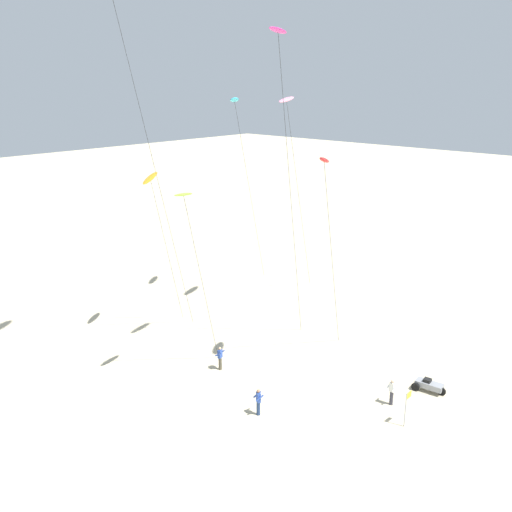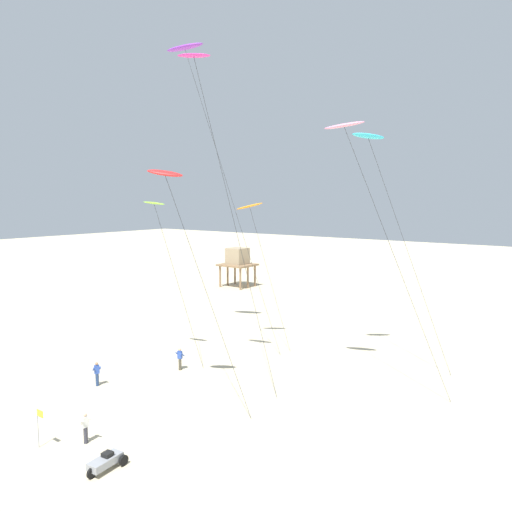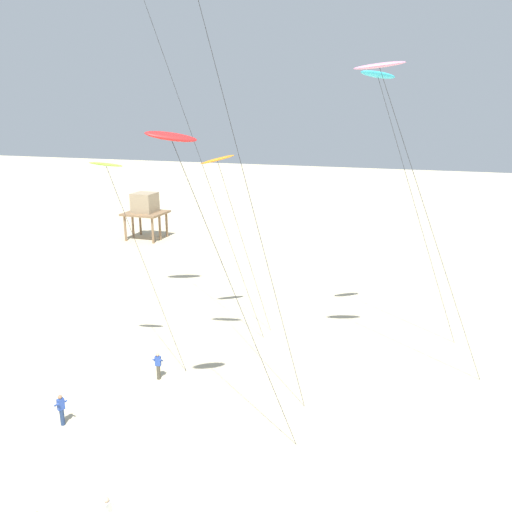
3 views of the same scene
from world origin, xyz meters
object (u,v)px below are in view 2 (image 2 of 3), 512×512
object	(u,v)px
beach_buggy	(106,461)
marker_flag	(39,421)
kite_red	(166,176)
kite_pink	(346,129)
kite_flyer_middle	(85,427)
kite_flyer_furthest	(97,373)
kite_purple	(186,50)
kite_flyer_nearest	(180,358)
kite_magenta	(196,65)
stilt_house	(238,259)
kite_cyan	(369,139)
kite_lime	(155,208)
kite_orange	(250,208)

from	to	relation	value
beach_buggy	marker_flag	distance (m)	4.58
kite_red	marker_flag	xyz separation A→B (m)	(-1.71, -7.50, -12.56)
kite_pink	kite_flyer_middle	size ratio (longest dim) A/B	10.59
beach_buggy	kite_flyer_furthest	bearing A→B (deg)	146.43
kite_purple	kite_flyer_middle	distance (m)	29.56
kite_flyer_nearest	beach_buggy	size ratio (longest dim) A/B	0.80
kite_magenta	stilt_house	xyz separation A→B (m)	(-22.02, 31.60, -17.04)
kite_cyan	kite_lime	xyz separation A→B (m)	(-13.17, -8.70, -5.03)
stilt_house	marker_flag	distance (m)	47.28
kite_magenta	stilt_house	world-z (taller)	kite_magenta
kite_magenta	kite_red	bearing A→B (deg)	-80.33
kite_red	kite_flyer_nearest	bearing A→B (deg)	130.36
kite_purple	kite_orange	xyz separation A→B (m)	(4.44, 2.81, -12.86)
marker_flag	beach_buggy	bearing A→B (deg)	10.03
kite_lime	kite_flyer_furthest	xyz separation A→B (m)	(0.14, -5.75, -11.15)
kite_lime	kite_red	world-z (taller)	kite_red
kite_flyer_furthest	beach_buggy	bearing A→B (deg)	-33.57
marker_flag	kite_flyer_furthest	bearing A→B (deg)	125.09
kite_flyer_nearest	marker_flag	xyz separation A→B (m)	(2.54, -12.51, 0.60)
kite_orange	kite_flyer_nearest	bearing A→B (deg)	-96.10
kite_pink	kite_purple	bearing A→B (deg)	176.07
kite_pink	kite_lime	bearing A→B (deg)	-165.14
kite_pink	kite_lime	xyz separation A→B (m)	(-13.79, -3.66, -5.09)
kite_pink	marker_flag	world-z (taller)	kite_pink
kite_purple	kite_flyer_middle	bearing A→B (deg)	-64.14
kite_red	stilt_house	distance (m)	42.71
kite_purple	kite_red	bearing A→B (deg)	-51.33
stilt_house	marker_flag	world-z (taller)	stilt_house
kite_flyer_nearest	kite_flyer_furthest	bearing A→B (deg)	-112.46
kite_flyer_nearest	kite_red	bearing A→B (deg)	-49.64
kite_magenta	kite_flyer_furthest	world-z (taller)	kite_magenta
kite_red	stilt_house	world-z (taller)	kite_red
kite_cyan	marker_flag	size ratio (longest dim) A/B	8.39
kite_purple	beach_buggy	size ratio (longest dim) A/B	12.09
kite_orange	beach_buggy	size ratio (longest dim) A/B	5.96
kite_lime	stilt_house	distance (m)	34.60
kite_flyer_middle	beach_buggy	distance (m)	3.16
kite_red	kite_flyer_nearest	world-z (taller)	kite_red
kite_purple	marker_flag	bearing A→B (deg)	-70.43
kite_magenta	kite_flyer_middle	xyz separation A→B (m)	(0.25, -9.03, -20.17)
kite_purple	kite_red	distance (m)	16.58
kite_cyan	marker_flag	xyz separation A→B (m)	(-8.17, -21.37, -15.58)
kite_pink	marker_flag	size ratio (longest dim) A/B	8.42
kite_purple	marker_flag	size ratio (longest dim) A/B	12.07
kite_orange	kite_purple	bearing A→B (deg)	-147.66
kite_cyan	stilt_house	distance (m)	38.12
kite_flyer_furthest	stilt_house	xyz separation A→B (m)	(-16.01, 35.44, 3.13)
kite_flyer_middle	kite_purple	bearing A→B (deg)	115.86
kite_flyer_nearest	stilt_house	world-z (taller)	stilt_house
kite_magenta	kite_flyer_furthest	xyz separation A→B (m)	(-6.01, -3.84, -20.17)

